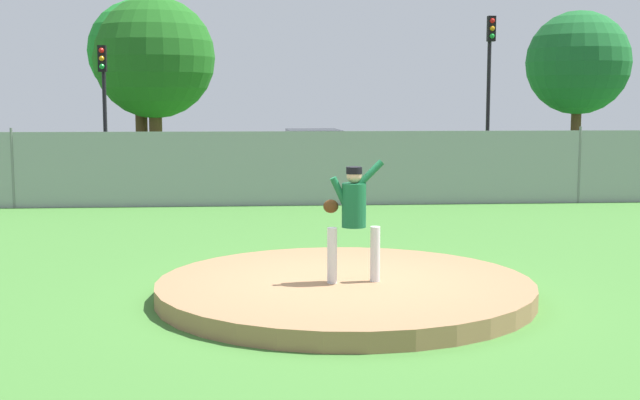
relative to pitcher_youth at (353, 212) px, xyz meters
The scene contains 17 objects.
ground_plane 6.25m from the pitcher_youth, 90.84° to the left, with size 80.00×80.00×0.00m, color #427A33.
asphalt_strip 14.69m from the pitcher_youth, 90.35° to the left, with size 44.00×7.00×0.01m, color #2B2B2D.
pitchers_mound 1.08m from the pitcher_youth, 122.99° to the left, with size 5.06×5.06×0.24m, color #99704C.
pitcher_youth is the anchor object (origin of this frame).
baseball 1.27m from the pitcher_youth, 60.43° to the left, with size 0.07×0.07×0.07m, color white.
chainlink_fence 10.14m from the pitcher_youth, 90.51° to the left, with size 35.82×0.07×1.97m.
parked_car_slate 16.79m from the pitcher_youth, 119.94° to the left, with size 2.09×4.82×1.63m.
parked_car_burgundy 14.71m from the pitcher_youth, 88.11° to the left, with size 1.88×4.40×1.76m.
parked_car_navy 18.34m from the pitcher_youth, 53.90° to the left, with size 2.14×4.24×1.64m.
parked_car_white 15.30m from the pitcher_youth, 102.68° to the left, with size 1.96×4.23×1.63m.
parked_car_red 15.13m from the pitcher_youth, 75.48° to the left, with size 2.17×4.68×1.63m.
traffic_cone_orange 15.26m from the pitcher_youth, 63.77° to the left, with size 0.40×0.40×0.55m.
traffic_light_near 19.96m from the pitcher_youth, 109.16° to the left, with size 0.28×0.46×4.52m.
traffic_light_far 20.70m from the pitcher_youth, 69.48° to the left, with size 0.28×0.46×5.65m.
tree_slender_far 25.45m from the pitcher_youth, 103.83° to the left, with size 4.22×4.22×6.76m.
tree_broad_right 24.86m from the pitcher_youth, 102.65° to the left, with size 4.95×4.95×6.85m.
tree_broad_left 26.37m from the pitcher_youth, 62.59° to the left, with size 4.27×4.27×6.33m.
Camera 1 is at (-1.17, -10.95, 2.65)m, focal length 46.87 mm.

